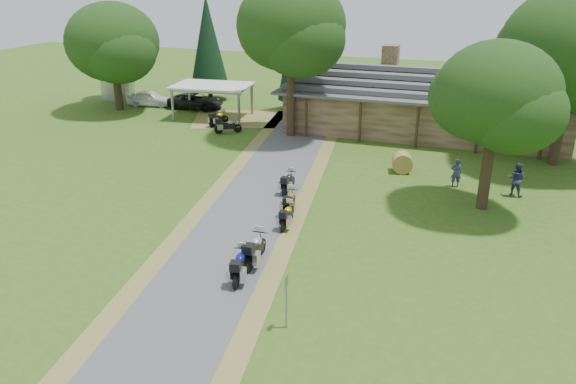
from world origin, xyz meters
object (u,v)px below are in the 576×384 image
(motorcycle_row_d, at_px, (290,201))
(car_white_sedan, at_px, (150,96))
(motorcycle_carport_b, at_px, (228,125))
(car_dark_suv, at_px, (195,97))
(lodge, at_px, (426,99))
(hay_bale, at_px, (402,162))
(carport, at_px, (213,101))
(silo, at_px, (115,64))
(motorcycle_row_a, at_px, (239,264))
(motorcycle_row_e, at_px, (288,181))
(motorcycle_row_c, at_px, (287,214))
(motorcycle_carport_a, at_px, (219,118))
(motorcycle_row_b, at_px, (255,248))

(motorcycle_row_d, bearing_deg, car_white_sedan, 39.12)
(motorcycle_carport_b, bearing_deg, car_dark_suv, 100.63)
(lodge, relative_size, hay_bale, 17.61)
(carport, height_order, motorcycle_row_d, carport)
(silo, distance_m, motorcycle_row_a, 36.61)
(silo, height_order, motorcycle_row_e, silo)
(motorcycle_row_c, bearing_deg, motorcycle_carport_a, 31.18)
(motorcycle_row_b, bearing_deg, hay_bale, -19.99)
(car_dark_suv, bearing_deg, lodge, -94.32)
(carport, relative_size, car_white_sedan, 1.21)
(lodge, bearing_deg, motorcycle_row_d, -104.59)
(motorcycle_row_d, distance_m, motorcycle_carport_b, 15.57)
(motorcycle_row_a, xyz_separation_m, motorcycle_row_c, (0.17, 5.34, -0.07))
(hay_bale, bearing_deg, car_white_sedan, 156.72)
(motorcycle_row_d, bearing_deg, motorcycle_carport_a, 29.51)
(lodge, distance_m, motorcycle_carport_b, 15.02)
(motorcycle_carport_a, bearing_deg, silo, 82.83)
(car_dark_suv, xyz_separation_m, hay_bale, (19.75, -10.73, -0.41))
(lodge, relative_size, motorcycle_row_e, 11.80)
(motorcycle_row_a, distance_m, motorcycle_row_c, 5.34)
(hay_bale, bearing_deg, motorcycle_row_a, -106.06)
(car_white_sedan, relative_size, motorcycle_row_d, 2.74)
(car_white_sedan, relative_size, hay_bale, 4.26)
(car_white_sedan, relative_size, motorcycle_row_b, 2.48)
(motorcycle_row_d, bearing_deg, motorcycle_carport_b, 28.67)
(car_dark_suv, relative_size, motorcycle_row_b, 2.53)
(lodge, xyz_separation_m, car_dark_suv, (-19.92, 0.86, -1.44))
(motorcycle_row_a, relative_size, motorcycle_row_d, 1.02)
(silo, bearing_deg, motorcycle_carport_b, -27.14)
(carport, bearing_deg, motorcycle_row_c, -60.52)
(carport, distance_m, motorcycle_row_b, 25.45)
(motorcycle_row_c, bearing_deg, motorcycle_row_e, 14.02)
(motorcycle_row_a, xyz_separation_m, motorcycle_row_b, (0.10, 1.42, 0.05))
(silo, relative_size, carport, 1.02)
(motorcycle_carport_a, height_order, motorcycle_carport_b, motorcycle_carport_a)
(motorcycle_carport_b, bearing_deg, motorcycle_row_c, -88.97)
(motorcycle_row_d, bearing_deg, car_dark_suv, 31.38)
(car_dark_suv, xyz_separation_m, motorcycle_row_a, (15.44, -25.68, -0.35))
(motorcycle_row_c, relative_size, hay_bale, 1.43)
(motorcycle_row_a, height_order, motorcycle_carport_a, motorcycle_row_a)
(carport, bearing_deg, motorcycle_row_d, -58.92)
(motorcycle_carport_a, distance_m, hay_bale, 16.53)
(silo, height_order, motorcycle_carport_b, silo)
(motorcycle_carport_a, relative_size, hay_bale, 1.55)
(motorcycle_row_a, height_order, hay_bale, motorcycle_row_a)
(motorcycle_row_b, bearing_deg, motorcycle_carport_a, 26.67)
(motorcycle_row_b, relative_size, hay_bale, 1.72)
(motorcycle_row_b, distance_m, hay_bale, 14.16)
(silo, distance_m, car_white_sedan, 5.48)
(motorcycle_row_b, distance_m, motorcycle_carport_a, 22.65)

